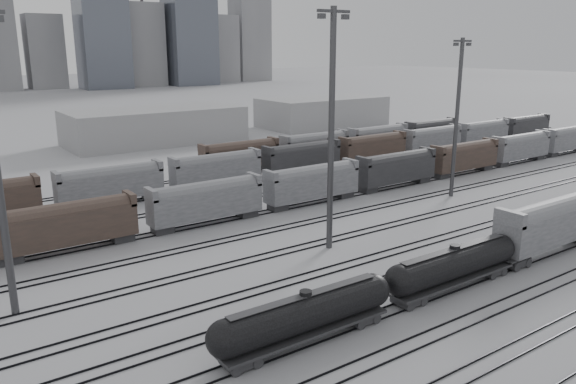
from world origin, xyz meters
TOP-DOWN VIEW (x-y plane):
  - ground at (0.00, 0.00)m, footprint 900.00×900.00m
  - tracks at (0.00, 17.50)m, footprint 220.00×71.50m
  - tank_car_a at (-16.43, 1.00)m, footprint 16.68×2.78m
  - tank_car_b at (0.79, 1.00)m, footprint 16.88×2.81m
  - hopper_car_a at (17.09, 1.00)m, footprint 16.73×3.32m
  - light_mast_c at (-1.61, 16.29)m, footprint 4.17×0.67m
  - light_mast_d at (27.76, 23.07)m, footprint 3.72×0.60m
  - bg_string_near at (8.00, 32.00)m, footprint 151.00×3.00m
  - bg_string_mid at (18.00, 48.00)m, footprint 151.00×3.00m
  - bg_string_far at (35.50, 56.00)m, footprint 66.00×3.00m
  - warehouse_mid at (10.00, 95.00)m, footprint 40.00×18.00m
  - warehouse_right at (60.00, 95.00)m, footprint 35.00×18.00m
  - skyline at (10.84, 280.00)m, footprint 316.00×22.40m

SIDE VIEW (x-z plane):
  - ground at x=0.00m, z-range 0.00..0.00m
  - tracks at x=0.00m, z-range 0.00..0.16m
  - tank_car_a at x=-16.43m, z-range 0.32..4.45m
  - tank_car_b at x=0.79m, z-range 0.33..4.50m
  - bg_string_far at x=35.50m, z-range 0.00..5.60m
  - bg_string_near at x=8.00m, z-range 0.00..5.60m
  - bg_string_mid at x=18.00m, z-range 0.00..5.60m
  - hopper_car_a at x=17.09m, z-range 0.71..6.69m
  - warehouse_mid at x=10.00m, z-range 0.00..8.00m
  - warehouse_right at x=60.00m, z-range 0.00..8.00m
  - light_mast_d at x=27.76m, z-range 0.71..23.98m
  - light_mast_c at x=-1.61m, z-range 0.80..26.88m
  - skyline at x=10.84m, z-range -12.77..82.23m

